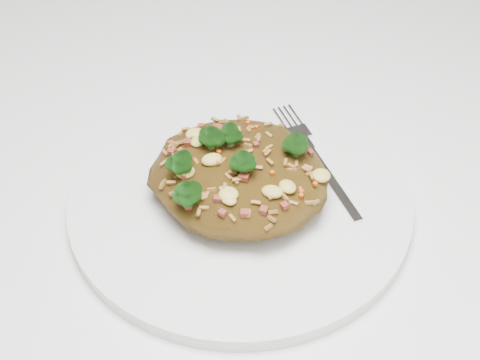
% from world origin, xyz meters
% --- Properties ---
extents(dining_table, '(1.20, 0.80, 0.75)m').
position_xyz_m(dining_table, '(0.00, 0.00, 0.66)').
color(dining_table, white).
rests_on(dining_table, ground).
extents(plate, '(0.30, 0.30, 0.01)m').
position_xyz_m(plate, '(0.08, -0.06, 0.76)').
color(plate, white).
rests_on(plate, dining_table).
extents(fried_rice, '(0.15, 0.14, 0.06)m').
position_xyz_m(fried_rice, '(0.08, -0.06, 0.79)').
color(fried_rice, brown).
rests_on(fried_rice, plate).
extents(fork, '(0.12, 0.13, 0.00)m').
position_xyz_m(fork, '(0.14, -0.00, 0.77)').
color(fork, silver).
rests_on(fork, plate).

